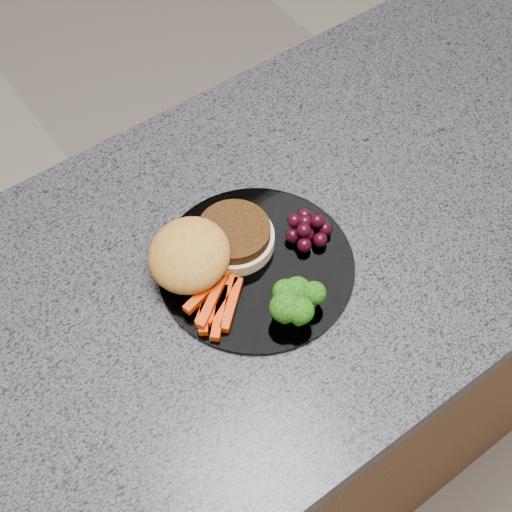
% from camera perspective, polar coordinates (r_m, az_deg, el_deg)
% --- Properties ---
extents(island_cabinet, '(1.20, 0.60, 0.86)m').
position_cam_1_polar(island_cabinet, '(1.39, 3.18, -8.85)').
color(island_cabinet, brown).
rests_on(island_cabinet, ground).
extents(countertop, '(1.20, 0.60, 0.04)m').
position_cam_1_polar(countertop, '(1.00, 4.36, 2.16)').
color(countertop, '#4A4A54').
rests_on(countertop, island_cabinet).
extents(plate, '(0.26, 0.26, 0.01)m').
position_cam_1_polar(plate, '(0.94, -0.00, -0.79)').
color(plate, white).
rests_on(plate, countertop).
extents(burger, '(0.20, 0.13, 0.06)m').
position_cam_1_polar(burger, '(0.92, -4.04, 0.47)').
color(burger, beige).
rests_on(burger, plate).
extents(carrot_sticks, '(0.09, 0.08, 0.02)m').
position_cam_1_polar(carrot_sticks, '(0.90, -3.31, -3.69)').
color(carrot_sticks, red).
rests_on(carrot_sticks, plate).
extents(broccoli, '(0.08, 0.07, 0.05)m').
position_cam_1_polar(broccoli, '(0.88, 3.12, -3.58)').
color(broccoli, olive).
rests_on(broccoli, plate).
extents(grape_bunch, '(0.06, 0.06, 0.03)m').
position_cam_1_polar(grape_bunch, '(0.95, 4.10, 2.24)').
color(grape_bunch, black).
rests_on(grape_bunch, plate).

